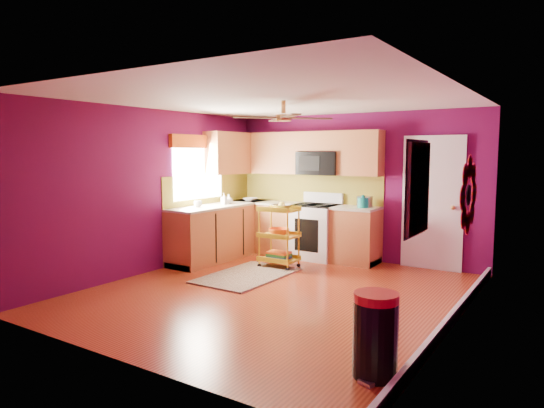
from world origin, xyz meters
The scene contains 18 objects.
ground centered at (0.00, 0.00, 0.00)m, with size 5.00×5.00×0.00m, color maroon.
room_envelope centered at (0.03, 0.00, 1.63)m, with size 4.54×5.04×2.52m.
lower_cabinets centered at (-1.35, 1.82, 0.43)m, with size 2.81×2.31×0.94m.
electric_range centered at (-0.55, 2.17, 0.48)m, with size 0.76×0.66×1.13m.
upper_cabinetry centered at (-1.24, 2.17, 1.80)m, with size 2.80×2.30×1.26m.
left_window centered at (-2.22, 1.05, 1.74)m, with size 0.08×1.35×1.08m.
panel_door centered at (1.35, 2.47, 1.02)m, with size 0.95×0.11×2.15m.
right_wall_art centered at (2.23, -0.34, 1.44)m, with size 0.04×2.74×1.04m.
ceiling_fan centered at (0.00, 0.20, 2.29)m, with size 1.01×1.01×0.26m.
shag_rug centered at (-0.82, 0.50, 0.01)m, with size 0.97×1.59×0.02m, color black.
rolling_cart centered at (-0.71, 1.25, 0.54)m, with size 0.60×0.44×1.06m.
trash_can centered at (1.97, -1.57, 0.35)m, with size 0.46×0.46×0.70m.
teal_kettle centered at (0.31, 2.18, 1.02)m, with size 0.18×0.18×0.21m.
toaster centered at (0.31, 2.26, 1.03)m, with size 0.22×0.15×0.18m, color beige.
soap_bottle_a centered at (-1.90, 1.34, 1.04)m, with size 0.09×0.09×0.20m, color #EA3F72.
soap_bottle_b centered at (-1.92, 1.50, 1.02)m, with size 0.13×0.13×0.16m, color white.
counter_dish centered at (-1.87, 2.08, 0.97)m, with size 0.25×0.25×0.06m, color white.
counter_cup centered at (-2.00, 0.77, 0.99)m, with size 0.14×0.14×0.11m, color white.
Camera 1 is at (3.32, -5.22, 1.82)m, focal length 32.00 mm.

